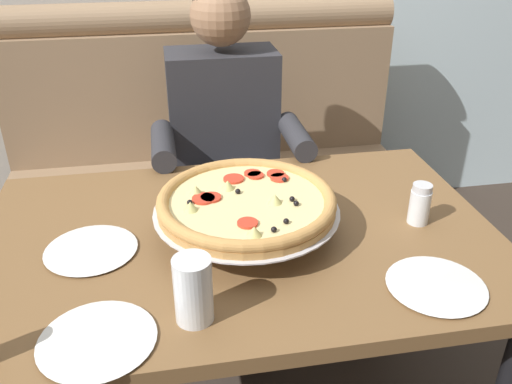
{
  "coord_description": "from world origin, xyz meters",
  "views": [
    {
      "loc": [
        -0.17,
        -1.18,
        1.49
      ],
      "look_at": [
        0.06,
        0.09,
        0.8
      ],
      "focal_mm": 38.04,
      "sensor_mm": 36.0,
      "label": 1
    }
  ],
  "objects_px": {
    "drinking_glass": "(194,293)",
    "shaker_parmesan": "(419,207)",
    "booth_bench": "(210,186)",
    "plate_near_right": "(436,283)",
    "diner_main": "(227,143)",
    "dining_table": "(241,260)",
    "plate_near_left": "(91,248)",
    "pizza": "(247,204)",
    "patio_chair": "(377,65)",
    "plate_far_side": "(97,338)"
  },
  "relations": [
    {
      "from": "drinking_glass",
      "to": "shaker_parmesan",
      "type": "bearing_deg",
      "value": 24.05
    },
    {
      "from": "booth_bench",
      "to": "plate_near_right",
      "type": "xyz_separation_m",
      "value": [
        0.4,
        -1.2,
        0.34
      ]
    },
    {
      "from": "diner_main",
      "to": "shaker_parmesan",
      "type": "height_order",
      "value": "diner_main"
    },
    {
      "from": "shaker_parmesan",
      "to": "drinking_glass",
      "type": "bearing_deg",
      "value": -155.95
    },
    {
      "from": "booth_bench",
      "to": "dining_table",
      "type": "distance_m",
      "value": 0.94
    },
    {
      "from": "plate_near_left",
      "to": "plate_near_right",
      "type": "relative_size",
      "value": 1.02
    },
    {
      "from": "booth_bench",
      "to": "pizza",
      "type": "xyz_separation_m",
      "value": [
        0.02,
        -0.91,
        0.42
      ]
    },
    {
      "from": "shaker_parmesan",
      "to": "plate_near_right",
      "type": "height_order",
      "value": "shaker_parmesan"
    },
    {
      "from": "plate_near_right",
      "to": "plate_near_left",
      "type": "bearing_deg",
      "value": 159.94
    },
    {
      "from": "booth_bench",
      "to": "dining_table",
      "type": "bearing_deg",
      "value": -90.0
    },
    {
      "from": "plate_near_left",
      "to": "plate_near_right",
      "type": "height_order",
      "value": "same"
    },
    {
      "from": "shaker_parmesan",
      "to": "pizza",
      "type": "bearing_deg",
      "value": 177.09
    },
    {
      "from": "dining_table",
      "to": "shaker_parmesan",
      "type": "distance_m",
      "value": 0.5
    },
    {
      "from": "diner_main",
      "to": "patio_chair",
      "type": "distance_m",
      "value": 1.98
    },
    {
      "from": "diner_main",
      "to": "plate_far_side",
      "type": "bearing_deg",
      "value": -111.48
    },
    {
      "from": "booth_bench",
      "to": "shaker_parmesan",
      "type": "bearing_deg",
      "value": -62.86
    },
    {
      "from": "booth_bench",
      "to": "plate_far_side",
      "type": "bearing_deg",
      "value": -105.15
    },
    {
      "from": "booth_bench",
      "to": "dining_table",
      "type": "xyz_separation_m",
      "value": [
        0.0,
        -0.91,
        0.24
      ]
    },
    {
      "from": "shaker_parmesan",
      "to": "plate_far_side",
      "type": "relative_size",
      "value": 0.49
    },
    {
      "from": "plate_near_left",
      "to": "plate_near_right",
      "type": "xyz_separation_m",
      "value": [
        0.77,
        -0.28,
        0.0
      ]
    },
    {
      "from": "pizza",
      "to": "shaker_parmesan",
      "type": "height_order",
      "value": "pizza"
    },
    {
      "from": "dining_table",
      "to": "shaker_parmesan",
      "type": "relative_size",
      "value": 11.8
    },
    {
      "from": "shaker_parmesan",
      "to": "patio_chair",
      "type": "bearing_deg",
      "value": 70.76
    },
    {
      "from": "shaker_parmesan",
      "to": "plate_far_side",
      "type": "xyz_separation_m",
      "value": [
        -0.81,
        -0.31,
        -0.04
      ]
    },
    {
      "from": "plate_near_right",
      "to": "diner_main",
      "type": "bearing_deg",
      "value": 110.51
    },
    {
      "from": "booth_bench",
      "to": "drinking_glass",
      "type": "xyz_separation_m",
      "value": [
        -0.14,
        -1.21,
        0.39
      ]
    },
    {
      "from": "dining_table",
      "to": "patio_chair",
      "type": "xyz_separation_m",
      "value": [
        1.25,
        2.2,
        -0.12
      ]
    },
    {
      "from": "booth_bench",
      "to": "diner_main",
      "type": "distance_m",
      "value": 0.41
    },
    {
      "from": "pizza",
      "to": "patio_chair",
      "type": "xyz_separation_m",
      "value": [
        1.24,
        2.2,
        -0.29
      ]
    },
    {
      "from": "plate_far_side",
      "to": "drinking_glass",
      "type": "relative_size",
      "value": 1.59
    },
    {
      "from": "pizza",
      "to": "plate_near_left",
      "type": "height_order",
      "value": "pizza"
    },
    {
      "from": "diner_main",
      "to": "plate_near_right",
      "type": "bearing_deg",
      "value": -69.49
    },
    {
      "from": "plate_near_right",
      "to": "drinking_glass",
      "type": "distance_m",
      "value": 0.54
    },
    {
      "from": "dining_table",
      "to": "plate_near_right",
      "type": "relative_size",
      "value": 6.01
    },
    {
      "from": "dining_table",
      "to": "plate_far_side",
      "type": "height_order",
      "value": "plate_far_side"
    },
    {
      "from": "pizza",
      "to": "diner_main",
      "type": "bearing_deg",
      "value": 87.18
    },
    {
      "from": "shaker_parmesan",
      "to": "plate_far_side",
      "type": "bearing_deg",
      "value": -159.09
    },
    {
      "from": "diner_main",
      "to": "drinking_glass",
      "type": "bearing_deg",
      "value": -101.39
    },
    {
      "from": "diner_main",
      "to": "patio_chair",
      "type": "height_order",
      "value": "diner_main"
    },
    {
      "from": "plate_near_left",
      "to": "patio_chair",
      "type": "xyz_separation_m",
      "value": [
        1.63,
        2.21,
        -0.21
      ]
    },
    {
      "from": "plate_near_left",
      "to": "drinking_glass",
      "type": "bearing_deg",
      "value": -51.06
    },
    {
      "from": "plate_near_right",
      "to": "patio_chair",
      "type": "relative_size",
      "value": 0.26
    },
    {
      "from": "booth_bench",
      "to": "plate_far_side",
      "type": "height_order",
      "value": "booth_bench"
    },
    {
      "from": "drinking_glass",
      "to": "plate_far_side",
      "type": "bearing_deg",
      "value": -169.96
    },
    {
      "from": "booth_bench",
      "to": "drinking_glass",
      "type": "distance_m",
      "value": 1.28
    },
    {
      "from": "plate_far_side",
      "to": "diner_main",
      "type": "bearing_deg",
      "value": 68.52
    },
    {
      "from": "booth_bench",
      "to": "shaker_parmesan",
      "type": "height_order",
      "value": "booth_bench"
    },
    {
      "from": "booth_bench",
      "to": "plate_near_left",
      "type": "distance_m",
      "value": 1.05
    },
    {
      "from": "booth_bench",
      "to": "plate_near_left",
      "type": "xyz_separation_m",
      "value": [
        -0.38,
        -0.92,
        0.34
      ]
    },
    {
      "from": "pizza",
      "to": "patio_chair",
      "type": "distance_m",
      "value": 2.54
    }
  ]
}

